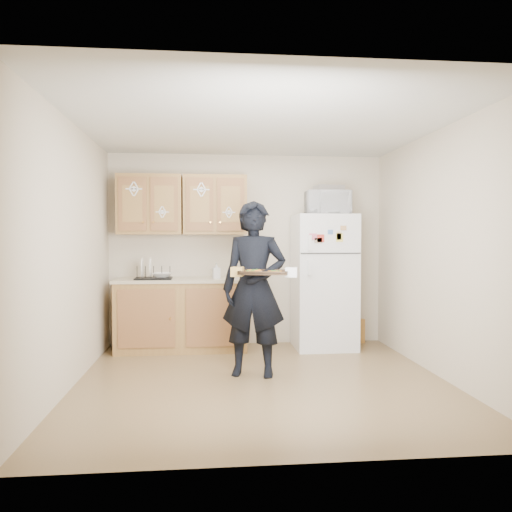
% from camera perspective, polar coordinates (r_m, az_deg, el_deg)
% --- Properties ---
extents(floor, '(3.60, 3.60, 0.00)m').
position_cam_1_polar(floor, '(5.03, 0.72, -14.13)').
color(floor, brown).
rests_on(floor, ground).
extents(ceiling, '(3.60, 3.60, 0.00)m').
position_cam_1_polar(ceiling, '(4.95, 0.73, 14.86)').
color(ceiling, silver).
rests_on(ceiling, wall_back).
extents(wall_back, '(3.60, 0.04, 2.50)m').
position_cam_1_polar(wall_back, '(6.62, -1.01, 0.72)').
color(wall_back, beige).
rests_on(wall_back, floor).
extents(wall_front, '(3.60, 0.04, 2.50)m').
position_cam_1_polar(wall_front, '(3.05, 4.49, -0.77)').
color(wall_front, beige).
rests_on(wall_front, floor).
extents(wall_left, '(0.04, 3.60, 2.50)m').
position_cam_1_polar(wall_left, '(4.97, -20.39, 0.17)').
color(wall_left, beige).
rests_on(wall_left, floor).
extents(wall_right, '(0.04, 3.60, 2.50)m').
position_cam_1_polar(wall_right, '(5.34, 20.29, 0.29)').
color(wall_right, beige).
rests_on(wall_right, floor).
extents(refrigerator, '(0.75, 0.70, 1.70)m').
position_cam_1_polar(refrigerator, '(6.43, 7.75, -2.90)').
color(refrigerator, white).
rests_on(refrigerator, floor).
extents(base_cabinet, '(1.60, 0.60, 0.86)m').
position_cam_1_polar(base_cabinet, '(6.36, -8.47, -6.77)').
color(base_cabinet, brown).
rests_on(base_cabinet, floor).
extents(countertop, '(1.64, 0.64, 0.04)m').
position_cam_1_polar(countertop, '(6.31, -8.49, -2.73)').
color(countertop, beige).
rests_on(countertop, base_cabinet).
extents(upper_cab_left, '(0.80, 0.33, 0.75)m').
position_cam_1_polar(upper_cab_left, '(6.47, -12.03, 5.75)').
color(upper_cab_left, brown).
rests_on(upper_cab_left, wall_back).
extents(upper_cab_right, '(0.80, 0.33, 0.75)m').
position_cam_1_polar(upper_cab_right, '(6.43, -4.72, 5.81)').
color(upper_cab_right, brown).
rests_on(upper_cab_right, wall_back).
extents(cereal_box, '(0.20, 0.07, 0.32)m').
position_cam_1_polar(cereal_box, '(6.89, 11.47, -8.39)').
color(cereal_box, gold).
rests_on(cereal_box, floor).
extents(person, '(0.73, 0.57, 1.78)m').
position_cam_1_polar(person, '(5.08, -0.23, -3.74)').
color(person, black).
rests_on(person, floor).
extents(baking_tray, '(0.53, 0.44, 0.04)m').
position_cam_1_polar(baking_tray, '(4.78, 0.95, -1.96)').
color(baking_tray, black).
rests_on(baking_tray, person).
extents(pizza_front_left, '(0.15, 0.15, 0.02)m').
position_cam_1_polar(pizza_front_left, '(4.72, -0.47, -1.80)').
color(pizza_front_left, orange).
rests_on(pizza_front_left, baking_tray).
extents(pizza_front_right, '(0.15, 0.15, 0.02)m').
position_cam_1_polar(pizza_front_right, '(4.69, 2.14, -1.82)').
color(pizza_front_right, orange).
rests_on(pizza_front_right, baking_tray).
extents(pizza_back_left, '(0.15, 0.15, 0.02)m').
position_cam_1_polar(pizza_back_left, '(4.87, -0.20, -1.68)').
color(pizza_back_left, orange).
rests_on(pizza_back_left, baking_tray).
extents(microwave, '(0.55, 0.38, 0.30)m').
position_cam_1_polar(microwave, '(6.38, 8.18, 6.04)').
color(microwave, white).
rests_on(microwave, refrigerator).
extents(foil_pan, '(0.37, 0.28, 0.07)m').
position_cam_1_polar(foil_pan, '(6.43, 8.31, 7.66)').
color(foil_pan, '#B0B0B7').
rests_on(foil_pan, microwave).
extents(dish_rack, '(0.45, 0.34, 0.18)m').
position_cam_1_polar(dish_rack, '(6.24, -11.63, -1.80)').
color(dish_rack, black).
rests_on(dish_rack, countertop).
extents(bowl, '(0.28, 0.28, 0.06)m').
position_cam_1_polar(bowl, '(6.23, -10.68, -2.14)').
color(bowl, white).
rests_on(bowl, dish_rack).
extents(soap_bottle, '(0.11, 0.11, 0.20)m').
position_cam_1_polar(soap_bottle, '(6.24, -4.58, -1.67)').
color(soap_bottle, white).
rests_on(soap_bottle, countertop).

